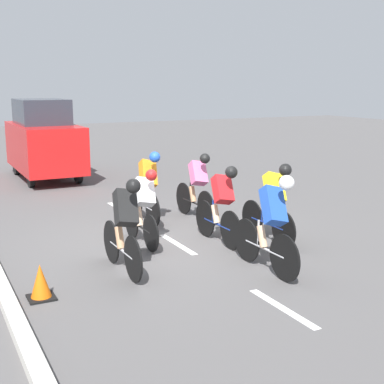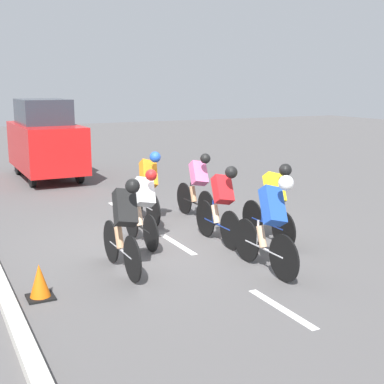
{
  "view_description": "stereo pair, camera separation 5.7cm",
  "coord_description": "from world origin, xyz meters",
  "px_view_note": "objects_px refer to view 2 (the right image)",
  "views": [
    {
      "loc": [
        4.05,
        8.75,
        2.89
      ],
      "look_at": [
        -0.3,
        0.26,
        0.95
      ],
      "focal_mm": 50.0,
      "sensor_mm": 36.0,
      "label": 1
    },
    {
      "loc": [
        4.0,
        8.78,
        2.89
      ],
      "look_at": [
        -0.3,
        0.26,
        0.95
      ],
      "focal_mm": 50.0,
      "sensor_mm": 36.0,
      "label": 2
    }
  ],
  "objects_px": {
    "cyclist_blue": "(271,221)",
    "traffic_cone": "(40,282)",
    "cyclist_red": "(221,203)",
    "cyclist_orange": "(147,185)",
    "support_car": "(45,140)",
    "cyclist_yellow": "(273,201)",
    "cyclist_pink": "(197,185)",
    "cyclist_white": "(143,205)",
    "cyclist_black": "(124,223)"
  },
  "relations": [
    {
      "from": "cyclist_pink",
      "to": "cyclist_orange",
      "type": "distance_m",
      "value": 1.08
    },
    {
      "from": "cyclist_red",
      "to": "cyclist_yellow",
      "type": "bearing_deg",
      "value": 158.12
    },
    {
      "from": "cyclist_pink",
      "to": "cyclist_orange",
      "type": "height_order",
      "value": "cyclist_orange"
    },
    {
      "from": "cyclist_red",
      "to": "cyclist_orange",
      "type": "bearing_deg",
      "value": -72.78
    },
    {
      "from": "support_car",
      "to": "cyclist_blue",
      "type": "bearing_deg",
      "value": 97.43
    },
    {
      "from": "cyclist_white",
      "to": "cyclist_red",
      "type": "relative_size",
      "value": 0.98
    },
    {
      "from": "cyclist_white",
      "to": "cyclist_black",
      "type": "height_order",
      "value": "cyclist_black"
    },
    {
      "from": "cyclist_orange",
      "to": "cyclist_blue",
      "type": "relative_size",
      "value": 0.95
    },
    {
      "from": "cyclist_orange",
      "to": "cyclist_red",
      "type": "relative_size",
      "value": 1.01
    },
    {
      "from": "cyclist_orange",
      "to": "cyclist_pink",
      "type": "bearing_deg",
      "value": 167.16
    },
    {
      "from": "cyclist_red",
      "to": "traffic_cone",
      "type": "height_order",
      "value": "cyclist_red"
    },
    {
      "from": "cyclist_red",
      "to": "traffic_cone",
      "type": "bearing_deg",
      "value": 17.78
    },
    {
      "from": "cyclist_orange",
      "to": "cyclist_yellow",
      "type": "bearing_deg",
      "value": 122.45
    },
    {
      "from": "cyclist_black",
      "to": "traffic_cone",
      "type": "relative_size",
      "value": 3.46
    },
    {
      "from": "cyclist_orange",
      "to": "cyclist_blue",
      "type": "xyz_separation_m",
      "value": [
        -0.55,
        3.67,
        0.02
      ]
    },
    {
      "from": "cyclist_pink",
      "to": "cyclist_orange",
      "type": "xyz_separation_m",
      "value": [
        1.06,
        -0.24,
        0.05
      ]
    },
    {
      "from": "cyclist_white",
      "to": "cyclist_red",
      "type": "bearing_deg",
      "value": 157.46
    },
    {
      "from": "cyclist_orange",
      "to": "cyclist_black",
      "type": "height_order",
      "value": "cyclist_orange"
    },
    {
      "from": "cyclist_pink",
      "to": "cyclist_yellow",
      "type": "relative_size",
      "value": 1.04
    },
    {
      "from": "cyclist_blue",
      "to": "support_car",
      "type": "relative_size",
      "value": 0.45
    },
    {
      "from": "cyclist_red",
      "to": "support_car",
      "type": "xyz_separation_m",
      "value": [
        1.39,
        -8.39,
        0.42
      ]
    },
    {
      "from": "cyclist_yellow",
      "to": "traffic_cone",
      "type": "xyz_separation_m",
      "value": [
        4.37,
        0.76,
        -0.56
      ]
    },
    {
      "from": "cyclist_blue",
      "to": "cyclist_black",
      "type": "xyz_separation_m",
      "value": [
        2.02,
        -0.98,
        -0.03
      ]
    },
    {
      "from": "cyclist_blue",
      "to": "traffic_cone",
      "type": "bearing_deg",
      "value": -9.04
    },
    {
      "from": "cyclist_orange",
      "to": "traffic_cone",
      "type": "xyz_separation_m",
      "value": [
        2.86,
        3.13,
        -0.57
      ]
    },
    {
      "from": "cyclist_blue",
      "to": "traffic_cone",
      "type": "height_order",
      "value": "cyclist_blue"
    },
    {
      "from": "cyclist_pink",
      "to": "cyclist_orange",
      "type": "bearing_deg",
      "value": -12.84
    },
    {
      "from": "cyclist_blue",
      "to": "support_car",
      "type": "height_order",
      "value": "support_car"
    },
    {
      "from": "cyclist_white",
      "to": "cyclist_black",
      "type": "relative_size",
      "value": 0.95
    },
    {
      "from": "cyclist_yellow",
      "to": "cyclist_black",
      "type": "height_order",
      "value": "cyclist_black"
    },
    {
      "from": "cyclist_white",
      "to": "cyclist_red",
      "type": "height_order",
      "value": "cyclist_red"
    },
    {
      "from": "cyclist_white",
      "to": "cyclist_blue",
      "type": "distance_m",
      "value": 2.52
    },
    {
      "from": "cyclist_pink",
      "to": "traffic_cone",
      "type": "bearing_deg",
      "value": 36.42
    },
    {
      "from": "cyclist_blue",
      "to": "cyclist_black",
      "type": "relative_size",
      "value": 1.03
    },
    {
      "from": "cyclist_white",
      "to": "cyclist_yellow",
      "type": "xyz_separation_m",
      "value": [
        -2.19,
        0.9,
        0.05
      ]
    },
    {
      "from": "cyclist_red",
      "to": "cyclist_blue",
      "type": "height_order",
      "value": "cyclist_blue"
    },
    {
      "from": "cyclist_red",
      "to": "support_car",
      "type": "height_order",
      "value": "support_car"
    },
    {
      "from": "cyclist_yellow",
      "to": "support_car",
      "type": "distance_m",
      "value": 9.05
    },
    {
      "from": "cyclist_pink",
      "to": "cyclist_blue",
      "type": "bearing_deg",
      "value": 81.53
    },
    {
      "from": "cyclist_black",
      "to": "cyclist_orange",
      "type": "bearing_deg",
      "value": -118.75
    },
    {
      "from": "cyclist_red",
      "to": "cyclist_black",
      "type": "bearing_deg",
      "value": 17.86
    },
    {
      "from": "support_car",
      "to": "cyclist_white",
      "type": "bearing_deg",
      "value": 90.64
    },
    {
      "from": "cyclist_pink",
      "to": "traffic_cone",
      "type": "height_order",
      "value": "cyclist_pink"
    },
    {
      "from": "cyclist_pink",
      "to": "cyclist_yellow",
      "type": "bearing_deg",
      "value": 101.94
    },
    {
      "from": "cyclist_orange",
      "to": "cyclist_red",
      "type": "distance_m",
      "value": 2.11
    },
    {
      "from": "support_car",
      "to": "traffic_cone",
      "type": "height_order",
      "value": "support_car"
    },
    {
      "from": "cyclist_blue",
      "to": "cyclist_pink",
      "type": "bearing_deg",
      "value": -98.47
    },
    {
      "from": "cyclist_white",
      "to": "support_car",
      "type": "xyz_separation_m",
      "value": [
        0.09,
        -7.85,
        0.45
      ]
    },
    {
      "from": "cyclist_blue",
      "to": "support_car",
      "type": "xyz_separation_m",
      "value": [
        1.31,
        -10.05,
        0.37
      ]
    },
    {
      "from": "support_car",
      "to": "traffic_cone",
      "type": "distance_m",
      "value": 9.79
    }
  ]
}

